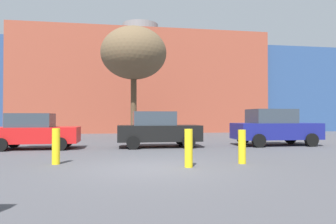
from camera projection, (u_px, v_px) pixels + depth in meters
ground_plane at (149, 168)px, 8.82m from camera, size 200.00×200.00×0.00m
building_backdrop at (140, 88)px, 33.99m from camera, size 40.97×12.37×11.82m
parked_car_1 at (35, 131)px, 14.03m from camera, size 3.80×1.87×1.65m
parked_car_2 at (158, 129)px, 14.94m from camera, size 4.02×1.98×1.74m
parked_car_3 at (274, 127)px, 15.91m from camera, size 4.35×2.13×1.89m
bare_tree_0 at (134, 54)px, 20.47m from camera, size 4.40×4.40×7.54m
bollard_yellow_0 at (56, 146)px, 9.51m from camera, size 0.24×0.24×1.12m
bollard_yellow_1 at (242, 147)px, 9.66m from camera, size 0.24×0.24×1.07m
bollard_yellow_2 at (189, 148)px, 8.94m from camera, size 0.24×0.24×1.12m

